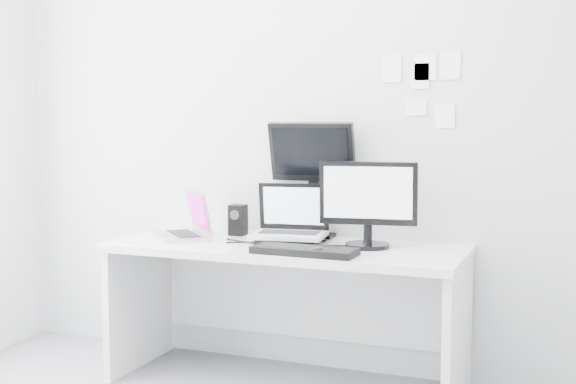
# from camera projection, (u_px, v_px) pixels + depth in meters

# --- Properties ---
(back_wall) EXTENTS (3.60, 0.00, 3.60)m
(back_wall) POSITION_uv_depth(u_px,v_px,m) (310.00, 121.00, 4.16)
(back_wall) COLOR #B8BABC
(back_wall) RESTS_ON ground
(desk) EXTENTS (1.80, 0.70, 0.73)m
(desk) POSITION_uv_depth(u_px,v_px,m) (286.00, 315.00, 3.93)
(desk) COLOR silver
(desk) RESTS_ON ground
(macbook) EXTENTS (0.44, 0.44, 0.27)m
(macbook) POSITION_uv_depth(u_px,v_px,m) (180.00, 213.00, 4.10)
(macbook) COLOR #B1B0B5
(macbook) RESTS_ON desk
(speaker) EXTENTS (0.11, 0.11, 0.17)m
(speaker) POSITION_uv_depth(u_px,v_px,m) (238.00, 220.00, 4.20)
(speaker) COLOR black
(speaker) RESTS_ON desk
(dell_laptop) EXTENTS (0.41, 0.34, 0.31)m
(dell_laptop) POSITION_uv_depth(u_px,v_px,m) (288.00, 213.00, 3.93)
(dell_laptop) COLOR #AFB1B7
(dell_laptop) RESTS_ON desk
(rear_monitor) EXTENTS (0.47, 0.18, 0.63)m
(rear_monitor) POSITION_uv_depth(u_px,v_px,m) (313.00, 178.00, 4.14)
(rear_monitor) COLOR black
(rear_monitor) RESTS_ON desk
(samsung_monitor) EXTENTS (0.51, 0.29, 0.44)m
(samsung_monitor) POSITION_uv_depth(u_px,v_px,m) (368.00, 203.00, 3.79)
(samsung_monitor) COLOR black
(samsung_monitor) RESTS_ON desk
(keyboard) EXTENTS (0.50, 0.19, 0.03)m
(keyboard) POSITION_uv_depth(u_px,v_px,m) (304.00, 251.00, 3.62)
(keyboard) COLOR black
(keyboard) RESTS_ON desk
(mouse) EXTENTS (0.12, 0.08, 0.04)m
(mouse) POSITION_uv_depth(u_px,v_px,m) (320.00, 252.00, 3.57)
(mouse) COLOR black
(mouse) RESTS_ON desk
(wall_note_0) EXTENTS (0.10, 0.00, 0.14)m
(wall_note_0) POSITION_uv_depth(u_px,v_px,m) (392.00, 69.00, 3.97)
(wall_note_0) COLOR white
(wall_note_0) RESTS_ON back_wall
(wall_note_1) EXTENTS (0.09, 0.00, 0.13)m
(wall_note_1) POSITION_uv_depth(u_px,v_px,m) (420.00, 76.00, 3.91)
(wall_note_1) COLOR white
(wall_note_1) RESTS_ON back_wall
(wall_note_2) EXTENTS (0.10, 0.00, 0.14)m
(wall_note_2) POSITION_uv_depth(u_px,v_px,m) (450.00, 65.00, 3.86)
(wall_note_2) COLOR white
(wall_note_2) RESTS_ON back_wall
(wall_note_3) EXTENTS (0.11, 0.00, 0.08)m
(wall_note_3) POSITION_uv_depth(u_px,v_px,m) (416.00, 108.00, 3.94)
(wall_note_3) COLOR white
(wall_note_3) RESTS_ON back_wall
(wall_note_4) EXTENTS (0.11, 0.00, 0.13)m
(wall_note_4) POSITION_uv_depth(u_px,v_px,m) (425.00, 67.00, 3.90)
(wall_note_4) COLOR white
(wall_note_4) RESTS_ON back_wall
(wall_note_5) EXTENTS (0.10, 0.00, 0.12)m
(wall_note_5) POSITION_uv_depth(u_px,v_px,m) (445.00, 116.00, 3.89)
(wall_note_5) COLOR white
(wall_note_5) RESTS_ON back_wall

